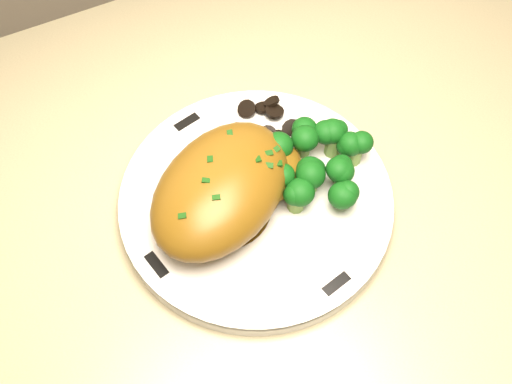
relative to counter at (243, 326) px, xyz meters
name	(u,v)px	position (x,y,z in m)	size (l,w,h in m)	color
counter	(243,326)	(0.00, 0.00, 0.00)	(2.03, 0.67, 1.00)	brown
plate	(256,202)	(0.01, -0.03, 0.44)	(0.27, 0.27, 0.02)	silver
rim_accent_0	(187,122)	(-0.02, 0.08, 0.45)	(0.03, 0.01, 0.00)	black
rim_accent_1	(157,265)	(-0.11, -0.06, 0.45)	(0.03, 0.01, 0.00)	black
rim_accent_2	(336,284)	(0.03, -0.15, 0.45)	(0.03, 0.01, 0.00)	black
rim_accent_3	(344,137)	(0.12, -0.01, 0.45)	(0.03, 0.01, 0.00)	black
gravy_pool	(222,206)	(-0.03, -0.03, 0.45)	(0.10, 0.10, 0.00)	#3D290B
chicken_breast	(226,187)	(-0.02, -0.03, 0.48)	(0.20, 0.18, 0.06)	brown
mushroom_pile	(252,135)	(0.03, 0.03, 0.46)	(0.08, 0.06, 0.02)	black
broccoli_florets	(316,166)	(0.07, -0.04, 0.47)	(0.11, 0.09, 0.04)	olive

